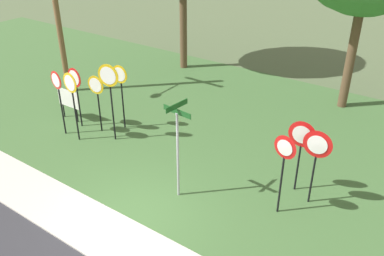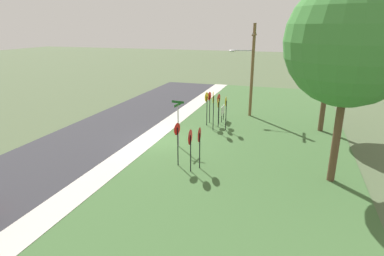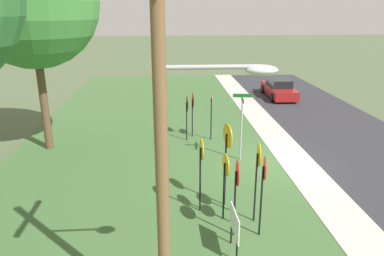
{
  "view_description": "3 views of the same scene",
  "coord_description": "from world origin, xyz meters",
  "px_view_note": "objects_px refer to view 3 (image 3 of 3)",
  "views": [
    {
      "loc": [
        6.37,
        -6.09,
        7.56
      ],
      "look_at": [
        0.2,
        2.67,
        1.71
      ],
      "focal_mm": 38.64,
      "sensor_mm": 36.0,
      "label": 1
    },
    {
      "loc": [
        18.13,
        8.28,
        7.36
      ],
      "look_at": [
        0.07,
        2.39,
        1.22
      ],
      "focal_mm": 29.72,
      "sensor_mm": 36.0,
      "label": 2
    },
    {
      "loc": [
        -14.26,
        4.73,
        6.37
      ],
      "look_at": [
        -0.23,
        3.78,
        1.77
      ],
      "focal_mm": 34.2,
      "sensor_mm": 36.0,
      "label": 3
    }
  ],
  "objects_px": {
    "stop_sign_center_tall": "(201,160)",
    "yield_sign_near_left": "(187,107)",
    "stop_sign_far_right": "(227,146)",
    "yield_sign_far_left": "(193,104)",
    "stop_sign_far_center": "(258,166)",
    "stop_sign_near_right": "(237,182)",
    "stop_sign_far_left": "(263,180)",
    "notice_board": "(235,225)",
    "stop_sign_near_left": "(225,173)",
    "street_name_post": "(242,121)",
    "oak_tree_right": "(31,1)",
    "parked_sedan_distant": "(279,89)",
    "yield_sign_near_right": "(212,105)",
    "utility_pole": "(170,142)"
  },
  "relations": [
    {
      "from": "street_name_post",
      "to": "utility_pole",
      "type": "relative_size",
      "value": 0.39
    },
    {
      "from": "stop_sign_near_left",
      "to": "stop_sign_far_right",
      "type": "distance_m",
      "value": 1.04
    },
    {
      "from": "stop_sign_far_center",
      "to": "yield_sign_near_left",
      "type": "bearing_deg",
      "value": 17.77
    },
    {
      "from": "stop_sign_far_center",
      "to": "stop_sign_center_tall",
      "type": "height_order",
      "value": "stop_sign_far_center"
    },
    {
      "from": "stop_sign_far_left",
      "to": "notice_board",
      "type": "distance_m",
      "value": 1.5
    },
    {
      "from": "yield_sign_near_left",
      "to": "yield_sign_near_right",
      "type": "relative_size",
      "value": 0.95
    },
    {
      "from": "stop_sign_far_center",
      "to": "yield_sign_near_left",
      "type": "distance_m",
      "value": 7.73
    },
    {
      "from": "stop_sign_far_left",
      "to": "yield_sign_near_left",
      "type": "distance_m",
      "value": 8.47
    },
    {
      "from": "notice_board",
      "to": "stop_sign_far_right",
      "type": "bearing_deg",
      "value": -4.82
    },
    {
      "from": "stop_sign_center_tall",
      "to": "yield_sign_far_left",
      "type": "relative_size",
      "value": 1.08
    },
    {
      "from": "stop_sign_near_right",
      "to": "stop_sign_far_right",
      "type": "distance_m",
      "value": 1.82
    },
    {
      "from": "stop_sign_far_left",
      "to": "yield_sign_far_left",
      "type": "xyz_separation_m",
      "value": [
        8.86,
        1.35,
        -0.04
      ]
    },
    {
      "from": "street_name_post",
      "to": "notice_board",
      "type": "height_order",
      "value": "street_name_post"
    },
    {
      "from": "stop_sign_near_right",
      "to": "yield_sign_far_left",
      "type": "height_order",
      "value": "stop_sign_near_right"
    },
    {
      "from": "stop_sign_far_right",
      "to": "stop_sign_far_center",
      "type": "bearing_deg",
      "value": -155.21
    },
    {
      "from": "stop_sign_far_left",
      "to": "oak_tree_right",
      "type": "relative_size",
      "value": 0.26
    },
    {
      "from": "yield_sign_near_left",
      "to": "stop_sign_near_right",
      "type": "bearing_deg",
      "value": -177.41
    },
    {
      "from": "stop_sign_far_center",
      "to": "yield_sign_near_left",
      "type": "height_order",
      "value": "stop_sign_far_center"
    },
    {
      "from": "stop_sign_near_right",
      "to": "stop_sign_far_center",
      "type": "height_order",
      "value": "stop_sign_far_center"
    },
    {
      "from": "parked_sedan_distant",
      "to": "notice_board",
      "type": "bearing_deg",
      "value": 161.18
    },
    {
      "from": "stop_sign_far_right",
      "to": "notice_board",
      "type": "distance_m",
      "value": 2.85
    },
    {
      "from": "yield_sign_near_left",
      "to": "parked_sedan_distant",
      "type": "distance_m",
      "value": 11.89
    },
    {
      "from": "parked_sedan_distant",
      "to": "oak_tree_right",
      "type": "bearing_deg",
      "value": 126.37
    },
    {
      "from": "stop_sign_far_left",
      "to": "stop_sign_far_right",
      "type": "height_order",
      "value": "stop_sign_far_right"
    },
    {
      "from": "yield_sign_near_right",
      "to": "notice_board",
      "type": "distance_m",
      "value": 9.11
    },
    {
      "from": "stop_sign_far_center",
      "to": "yield_sign_near_right",
      "type": "height_order",
      "value": "stop_sign_far_center"
    },
    {
      "from": "street_name_post",
      "to": "stop_sign_far_right",
      "type": "bearing_deg",
      "value": 167.39
    },
    {
      "from": "stop_sign_center_tall",
      "to": "yield_sign_far_left",
      "type": "height_order",
      "value": "stop_sign_center_tall"
    },
    {
      "from": "stop_sign_near_right",
      "to": "yield_sign_near_right",
      "type": "bearing_deg",
      "value": 2.46
    },
    {
      "from": "stop_sign_far_right",
      "to": "street_name_post",
      "type": "xyz_separation_m",
      "value": [
        3.81,
        -1.25,
        -0.35
      ]
    },
    {
      "from": "stop_sign_far_left",
      "to": "yield_sign_near_right",
      "type": "relative_size",
      "value": 1.02
    },
    {
      "from": "stop_sign_far_left",
      "to": "stop_sign_center_tall",
      "type": "relative_size",
      "value": 0.98
    },
    {
      "from": "yield_sign_near_right",
      "to": "utility_pole",
      "type": "relative_size",
      "value": 0.32
    },
    {
      "from": "parked_sedan_distant",
      "to": "yield_sign_near_left",
      "type": "bearing_deg",
      "value": 142.38
    },
    {
      "from": "stop_sign_far_right",
      "to": "yield_sign_far_left",
      "type": "height_order",
      "value": "stop_sign_far_right"
    },
    {
      "from": "stop_sign_far_right",
      "to": "stop_sign_near_left",
      "type": "bearing_deg",
      "value": 157.37
    },
    {
      "from": "stop_sign_far_center",
      "to": "utility_pole",
      "type": "bearing_deg",
      "value": 150.67
    },
    {
      "from": "yield_sign_near_left",
      "to": "yield_sign_near_right",
      "type": "height_order",
      "value": "yield_sign_near_right"
    },
    {
      "from": "stop_sign_center_tall",
      "to": "yield_sign_near_left",
      "type": "relative_size",
      "value": 1.09
    },
    {
      "from": "stop_sign_far_right",
      "to": "street_name_post",
      "type": "height_order",
      "value": "street_name_post"
    },
    {
      "from": "stop_sign_far_left",
      "to": "street_name_post",
      "type": "relative_size",
      "value": 0.83
    },
    {
      "from": "stop_sign_near_left",
      "to": "notice_board",
      "type": "distance_m",
      "value": 1.83
    },
    {
      "from": "stop_sign_near_right",
      "to": "stop_sign_far_center",
      "type": "relative_size",
      "value": 0.91
    },
    {
      "from": "parked_sedan_distant",
      "to": "yield_sign_far_left",
      "type": "bearing_deg",
      "value": 141.88
    },
    {
      "from": "street_name_post",
      "to": "oak_tree_right",
      "type": "height_order",
      "value": "oak_tree_right"
    },
    {
      "from": "yield_sign_near_right",
      "to": "parked_sedan_distant",
      "type": "relative_size",
      "value": 0.51
    },
    {
      "from": "stop_sign_near_right",
      "to": "stop_sign_near_left",
      "type": "bearing_deg",
      "value": 15.83
    },
    {
      "from": "yield_sign_near_right",
      "to": "street_name_post",
      "type": "xyz_separation_m",
      "value": [
        -2.69,
        -0.95,
        -0.03
      ]
    },
    {
      "from": "utility_pole",
      "to": "parked_sedan_distant",
      "type": "relative_size",
      "value": 1.59
    },
    {
      "from": "stop_sign_far_center",
      "to": "parked_sedan_distant",
      "type": "distance_m",
      "value": 17.76
    }
  ]
}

